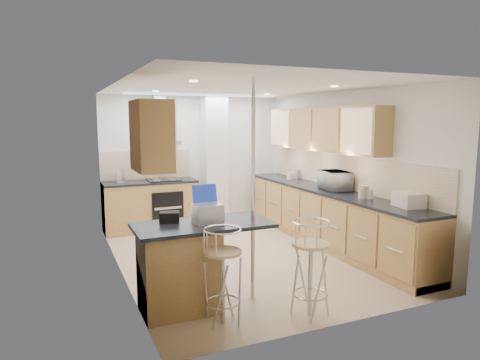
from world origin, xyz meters
name	(u,v)px	position (x,y,z in m)	size (l,w,h in m)	color
ground	(243,255)	(0.00, 0.00, 0.00)	(4.80, 4.80, 0.00)	tan
room_shell	(252,152)	(0.32, 0.38, 1.54)	(3.64, 4.84, 2.51)	silver
right_counter	(327,217)	(1.50, 0.00, 0.46)	(0.63, 4.40, 0.92)	#9F743F
back_counter	(151,205)	(-0.95, 2.10, 0.46)	(1.70, 0.63, 0.92)	#9F743F
peninsula	(203,265)	(-1.12, -1.45, 0.48)	(1.47, 0.72, 0.94)	#9F743F
microwave	(335,181)	(1.56, -0.12, 1.07)	(0.55, 0.37, 0.31)	silver
laptop	(208,213)	(-1.07, -1.45, 1.04)	(0.30, 0.22, 0.20)	#ADB0B5
bag	(169,217)	(-1.44, -1.26, 1.00)	(0.21, 0.15, 0.11)	black
bar_stool_near	(223,276)	(-1.07, -1.89, 0.50)	(0.40, 0.40, 0.99)	tan
bar_stool_end	(310,268)	(-0.17, -2.10, 0.51)	(0.42, 0.42, 1.03)	tan
jar_a	(295,174)	(1.67, 1.30, 1.01)	(0.12, 0.12, 0.18)	beige
jar_b	(290,176)	(1.52, 1.25, 0.99)	(0.11, 0.11, 0.14)	beige
jar_c	(363,192)	(1.49, -0.89, 1.01)	(0.14, 0.14, 0.19)	#B9B794
jar_d	(370,194)	(1.55, -0.96, 0.98)	(0.10, 0.10, 0.13)	silver
bread_bin	(409,200)	(1.63, -1.61, 1.01)	(0.28, 0.36, 0.19)	beige
kettle	(120,176)	(-1.48, 2.15, 1.04)	(0.16, 0.16, 0.24)	silver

